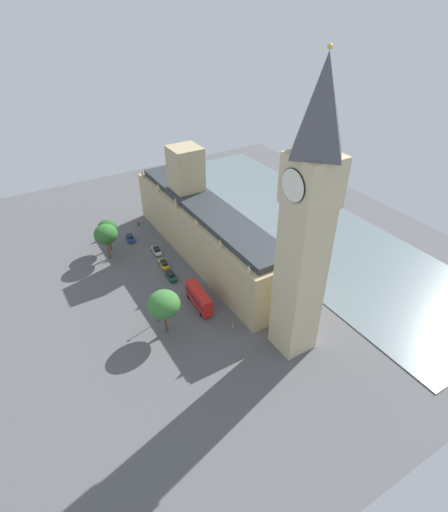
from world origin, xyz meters
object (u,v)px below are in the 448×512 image
Objects in this scene: parliament_building at (205,227)px; car_dark_green_near_tower at (171,276)px; car_yellow_cab_under_trees at (164,264)px; clock_tower at (307,222)px; car_white_trailing at (156,250)px; double_decker_bus_far_end at (199,298)px; plane_tree_midblock at (164,304)px; plane_tree_opposite_hall at (107,228)px; plane_tree_corner at (106,234)px; pedestrian_leading at (233,326)px; car_blue_by_river_gate at (130,238)px; pedestrian_kerbside at (139,223)px; street_lamp_slot_10 at (157,306)px.

parliament_building is 16.82m from car_dark_green_near_tower.
clock_tower is at bearing -66.70° from car_yellow_cab_under_trees.
car_dark_green_near_tower is at bearing -91.18° from car_white_trailing.
clock_tower is 5.52× the size of double_decker_bus_far_end.
parliament_building reaches higher than plane_tree_midblock.
car_white_trailing is (12.16, -7.68, -7.86)m from parliament_building.
parliament_building reaches higher than car_dark_green_near_tower.
car_dark_green_near_tower is at bearing 112.36° from plane_tree_opposite_hall.
plane_tree_midblock is at bearing 63.70° from car_dark_green_near_tower.
plane_tree_opposite_hall is 0.89× the size of plane_tree_corner.
car_white_trailing is 37.92m from pedestrian_leading.
double_decker_bus_far_end is at bearing 110.60° from plane_tree_corner.
car_dark_green_near_tower is 22.06m from plane_tree_corner.
car_dark_green_near_tower is at bearing 97.73° from double_decker_bus_far_end.
parliament_building is 27.43m from plane_tree_corner.
car_yellow_cab_under_trees and car_dark_green_near_tower have the same top height.
plane_tree_opposite_hall is at bearing 21.64° from car_blue_by_river_gate.
parliament_building is 13.95× the size of car_dark_green_near_tower.
plane_tree_corner is at bearing 140.75° from car_yellow_cab_under_trees.
plane_tree_midblock is (0.25, 39.76, 0.96)m from plane_tree_opposite_hall.
plane_tree_corner is at bearing 42.96° from car_blue_by_river_gate.
double_decker_bus_far_end reaches higher than pedestrian_kerbside.
car_white_trailing is 0.45× the size of double_decker_bus_far_end.
car_yellow_cab_under_trees is at bearing 75.12° from pedestrian_leading.
car_white_trailing is 2.92× the size of pedestrian_kerbside.
parliament_building reaches higher than pedestrian_kerbside.
plane_tree_opposite_hall is at bearing -111.38° from plane_tree_corner.
car_yellow_cab_under_trees is 0.46× the size of plane_tree_corner.
plane_tree_opposite_hall is (22.87, -16.50, -1.64)m from parliament_building.
pedestrian_kerbside is at bearing -105.87° from street_lamp_slot_10.
double_decker_bus_far_end is (11.39, -21.25, -27.72)m from clock_tower.
street_lamp_slot_10 is (0.49, 35.70, -2.36)m from plane_tree_opposite_hall.
plane_tree_corner reaches higher than car_yellow_cab_under_trees.
plane_tree_midblock is at bearing 93.36° from street_lamp_slot_10.
double_decker_bus_far_end is 44.95m from pedestrian_kerbside.
plane_tree_midblock is (21.82, -17.37, -22.29)m from clock_tower.
double_decker_bus_far_end is 1.55× the size of street_lamp_slot_10.
clock_tower is 61.94m from plane_tree_corner.
car_yellow_cab_under_trees is at bearing -112.96° from plane_tree_midblock.
pedestrian_leading is 16.77m from plane_tree_midblock.
clock_tower is 5.50× the size of plane_tree_corner.
car_yellow_cab_under_trees is (13.17, -0.25, -7.86)m from parliament_building.
pedestrian_leading is at bearing -51.26° from clock_tower.
parliament_building is at bearing 139.04° from car_blue_by_river_gate.
clock_tower is at bearing 141.48° from plane_tree_midblock.
clock_tower reaches higher than car_white_trailing.
car_blue_by_river_gate is 12.49m from plane_tree_corner.
car_dark_green_near_tower is at bearing -88.34° from car_yellow_cab_under_trees.
clock_tower is 13.47× the size of car_blue_by_river_gate.
car_yellow_cab_under_trees is 26.52m from plane_tree_midblock.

